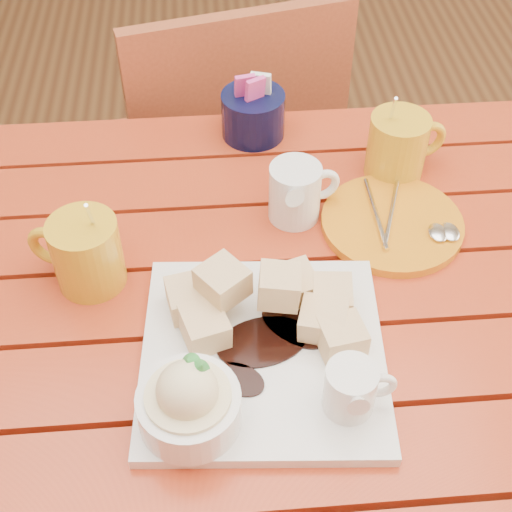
{
  "coord_description": "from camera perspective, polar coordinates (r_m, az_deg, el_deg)",
  "views": [
    {
      "loc": [
        -0.02,
        -0.59,
        1.44
      ],
      "look_at": [
        0.03,
        0.0,
        0.82
      ],
      "focal_mm": 50.0,
      "sensor_mm": 36.0,
      "label": 1
    }
  ],
  "objects": [
    {
      "name": "table",
      "position": [
        0.99,
        -1.74,
        -7.35
      ],
      "size": [
        1.2,
        0.79,
        0.75
      ],
      "color": "maroon",
      "rests_on": "ground"
    },
    {
      "name": "sugar_caddy",
      "position": [
        1.13,
        -0.23,
        11.33
      ],
      "size": [
        0.1,
        0.1,
        0.11
      ],
      "color": "black",
      "rests_on": "table"
    },
    {
      "name": "orange_saucer",
      "position": [
        1.0,
        10.93,
        2.58
      ],
      "size": [
        0.2,
        0.2,
        0.02
      ],
      "rotation": [
        0.0,
        0.0,
        -0.19
      ],
      "color": "orange",
      "rests_on": "table"
    },
    {
      "name": "dessert_plate",
      "position": [
        0.81,
        -0.47,
        -8.1
      ],
      "size": [
        0.3,
        0.3,
        0.11
      ],
      "rotation": [
        0.0,
        0.0,
        -0.07
      ],
      "color": "white",
      "rests_on": "table"
    },
    {
      "name": "coffee_mug_left",
      "position": [
        0.91,
        -13.54,
        0.32
      ],
      "size": [
        0.12,
        0.09,
        0.15
      ],
      "rotation": [
        0.0,
        0.0,
        -0.34
      ],
      "color": "gold",
      "rests_on": "table"
    },
    {
      "name": "cream_pitcher",
      "position": [
        0.98,
        3.27,
        5.17
      ],
      "size": [
        0.1,
        0.09,
        0.09
      ],
      "rotation": [
        0.0,
        0.0,
        0.26
      ],
      "color": "white",
      "rests_on": "table"
    },
    {
      "name": "coffee_mug_right",
      "position": [
        1.07,
        11.36,
        8.7
      ],
      "size": [
        0.12,
        0.09,
        0.14
      ],
      "rotation": [
        0.0,
        0.0,
        0.25
      ],
      "color": "gold",
      "rests_on": "table"
    },
    {
      "name": "chair_far",
      "position": [
        1.52,
        -2.26,
        7.69
      ],
      "size": [
        0.5,
        0.5,
        0.87
      ],
      "rotation": [
        0.0,
        0.0,
        3.37
      ],
      "color": "brown",
      "rests_on": "ground"
    }
  ]
}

